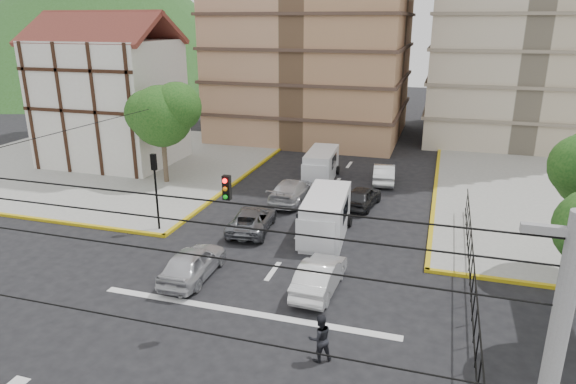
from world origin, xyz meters
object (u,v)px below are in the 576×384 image
at_px(car_silver_front_left, 193,263).
at_px(car_white_front_right, 320,276).
at_px(van_right_lane, 325,218).
at_px(traffic_light_nw, 155,179).
at_px(van_left_lane, 320,166).
at_px(pedestrian_crosswalk, 320,338).

bearing_deg(car_silver_front_left, car_white_front_right, -175.53).
xyz_separation_m(car_silver_front_left, car_white_front_right, (5.94, 0.57, -0.04)).
height_order(van_right_lane, car_white_front_right, van_right_lane).
bearing_deg(car_silver_front_left, traffic_light_nw, -46.38).
height_order(car_silver_front_left, car_white_front_right, car_silver_front_left).
height_order(van_right_lane, car_silver_front_left, van_right_lane).
height_order(traffic_light_nw, van_right_lane, traffic_light_nw).
bearing_deg(car_silver_front_left, van_right_lane, -128.27).
bearing_deg(van_left_lane, car_white_front_right, -80.02).
distance_m(van_right_lane, van_left_lane, 10.83).
bearing_deg(traffic_light_nw, car_silver_front_left, -45.34).
relative_size(van_left_lane, car_silver_front_left, 1.12).
bearing_deg(traffic_light_nw, pedestrian_crosswalk, -37.15).
bearing_deg(van_right_lane, traffic_light_nw, -173.23).
xyz_separation_m(van_left_lane, car_white_front_right, (3.88, -16.25, -0.36)).
xyz_separation_m(van_right_lane, pedestrian_crosswalk, (2.28, -10.61, -0.29)).
relative_size(car_silver_front_left, car_white_front_right, 1.02).
distance_m(van_right_lane, pedestrian_crosswalk, 10.86).
bearing_deg(van_left_lane, car_silver_front_left, -100.43).
xyz_separation_m(traffic_light_nw, car_white_front_right, (10.37, -3.92, -2.39)).
xyz_separation_m(van_right_lane, car_white_front_right, (1.11, -5.78, -0.47)).
distance_m(van_left_lane, car_white_front_right, 16.71).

